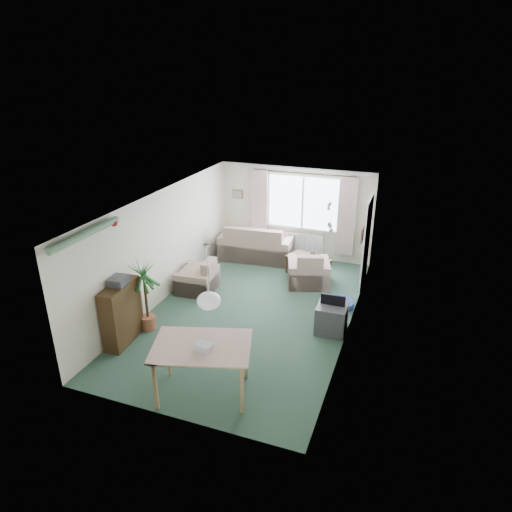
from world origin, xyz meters
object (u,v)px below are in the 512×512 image
(houseplant, at_px, (146,296))
(tv_cube, at_px, (332,318))
(armchair_left, at_px, (197,275))
(pet_bed, at_px, (338,303))
(dining_table, at_px, (203,370))
(bookshelf, at_px, (122,313))
(armchair_corner, at_px, (309,267))
(coffee_table, at_px, (308,266))
(sofa, at_px, (257,241))

(houseplant, bearing_deg, tv_cube, 19.04)
(armchair_left, height_order, pet_bed, armchair_left)
(armchair_left, distance_m, dining_table, 3.55)
(armchair_left, xyz_separation_m, bookshelf, (-0.34, -2.31, 0.19))
(pet_bed, bearing_deg, armchair_corner, 136.30)
(coffee_table, distance_m, pet_bed, 1.62)
(pet_bed, bearing_deg, houseplant, -146.84)
(pet_bed, bearing_deg, armchair_left, -173.34)
(tv_cube, xyz_separation_m, pet_bed, (-0.05, 1.00, -0.22))
(sofa, height_order, tv_cube, sofa)
(coffee_table, distance_m, bookshelf, 4.69)
(armchair_left, xyz_separation_m, pet_bed, (3.15, 0.37, -0.32))
(coffee_table, distance_m, tv_cube, 2.50)
(sofa, bearing_deg, tv_cube, 126.96)
(armchair_corner, distance_m, bookshelf, 4.38)
(armchair_corner, height_order, tv_cube, armchair_corner)
(sofa, relative_size, armchair_left, 2.22)
(armchair_corner, relative_size, coffee_table, 0.91)
(armchair_corner, distance_m, tv_cube, 2.05)
(armchair_left, bearing_deg, coffee_table, 122.86)
(armchair_corner, relative_size, houseplant, 0.65)
(armchair_left, bearing_deg, pet_bed, 92.26)
(sofa, bearing_deg, coffee_table, 154.19)
(armchair_left, height_order, dining_table, dining_table)
(armchair_corner, xyz_separation_m, pet_bed, (0.87, -0.83, -0.36))
(bookshelf, distance_m, dining_table, 2.20)
(armchair_corner, bearing_deg, pet_bed, 118.50)
(tv_cube, bearing_deg, sofa, 130.82)
(armchair_left, height_order, coffee_table, armchair_left)
(dining_table, bearing_deg, armchair_corner, 82.30)
(armchair_left, relative_size, dining_table, 0.62)
(dining_table, distance_m, tv_cube, 2.91)
(dining_table, bearing_deg, tv_cube, 58.83)
(sofa, relative_size, bookshelf, 1.64)
(bookshelf, xyz_separation_m, dining_table, (2.04, -0.81, -0.15))
(armchair_left, distance_m, bookshelf, 2.34)
(pet_bed, bearing_deg, bookshelf, -142.55)
(houseplant, bearing_deg, dining_table, -35.77)
(sofa, distance_m, armchair_corner, 1.95)
(coffee_table, bearing_deg, bookshelf, -122.36)
(armchair_corner, relative_size, bookshelf, 0.82)
(pet_bed, bearing_deg, tv_cube, -87.14)
(armchair_left, bearing_deg, tv_cube, 74.42)
(armchair_corner, bearing_deg, bookshelf, 35.42)
(houseplant, distance_m, tv_cube, 3.57)
(houseplant, bearing_deg, bookshelf, -110.19)
(dining_table, height_order, tv_cube, dining_table)
(sofa, relative_size, armchair_corner, 2.01)
(coffee_table, bearing_deg, armchair_left, -142.74)
(coffee_table, height_order, pet_bed, coffee_table)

